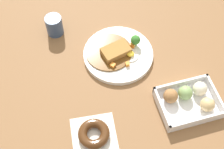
# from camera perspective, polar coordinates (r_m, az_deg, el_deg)

# --- Properties ---
(ground_plane) EXTENTS (1.60, 1.60, 0.00)m
(ground_plane) POSITION_cam_1_polar(r_m,az_deg,el_deg) (1.15, 2.90, 0.82)
(ground_plane) COLOR brown
(curry_plate) EXTENTS (0.26, 0.26, 0.07)m
(curry_plate) POSITION_cam_1_polar(r_m,az_deg,el_deg) (1.18, 1.06, 3.84)
(curry_plate) COLOR white
(curry_plate) RESTS_ON ground_plane
(donut_box) EXTENTS (0.20, 0.15, 0.06)m
(donut_box) POSITION_cam_1_polar(r_m,az_deg,el_deg) (1.09, 13.87, -4.47)
(donut_box) COLOR white
(donut_box) RESTS_ON ground_plane
(chocolate_ring_donut) EXTENTS (0.16, 0.16, 0.03)m
(chocolate_ring_donut) POSITION_cam_1_polar(r_m,az_deg,el_deg) (1.02, -3.31, -10.73)
(chocolate_ring_donut) COLOR white
(chocolate_ring_donut) RESTS_ON ground_plane
(coffee_mug) EXTENTS (0.06, 0.06, 0.08)m
(coffee_mug) POSITION_cam_1_polar(r_m,az_deg,el_deg) (1.25, -10.43, 8.76)
(coffee_mug) COLOR #33476B
(coffee_mug) RESTS_ON ground_plane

